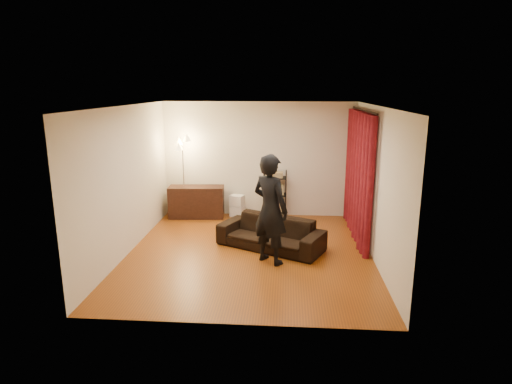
# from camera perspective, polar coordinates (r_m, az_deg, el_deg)

# --- Properties ---
(floor) EXTENTS (5.00, 5.00, 0.00)m
(floor) POSITION_cam_1_polar(r_m,az_deg,el_deg) (8.09, -0.87, -8.08)
(floor) COLOR #85400D
(floor) RESTS_ON ground
(ceiling) EXTENTS (5.00, 5.00, 0.00)m
(ceiling) POSITION_cam_1_polar(r_m,az_deg,el_deg) (7.52, -0.95, 11.39)
(ceiling) COLOR white
(ceiling) RESTS_ON ground
(wall_back) EXTENTS (5.00, 0.00, 5.00)m
(wall_back) POSITION_cam_1_polar(r_m,az_deg,el_deg) (10.14, 0.35, 4.34)
(wall_back) COLOR beige
(wall_back) RESTS_ON ground
(wall_front) EXTENTS (5.00, 0.00, 5.00)m
(wall_front) POSITION_cam_1_polar(r_m,az_deg,el_deg) (5.29, -3.32, -4.57)
(wall_front) COLOR beige
(wall_front) RESTS_ON ground
(wall_left) EXTENTS (0.00, 5.00, 5.00)m
(wall_left) POSITION_cam_1_polar(r_m,az_deg,el_deg) (8.20, -16.77, 1.49)
(wall_left) COLOR beige
(wall_left) RESTS_ON ground
(wall_right) EXTENTS (0.00, 5.00, 5.00)m
(wall_right) POSITION_cam_1_polar(r_m,az_deg,el_deg) (7.82, 15.74, 0.98)
(wall_right) COLOR beige
(wall_right) RESTS_ON ground
(curtain_rod) EXTENTS (0.04, 2.65, 0.04)m
(curtain_rod) POSITION_cam_1_polar(r_m,az_deg,el_deg) (8.74, 14.18, 10.53)
(curtain_rod) COLOR black
(curtain_rod) RESTS_ON wall_right
(curtain) EXTENTS (0.22, 2.65, 2.55)m
(curtain) POSITION_cam_1_polar(r_m,az_deg,el_deg) (8.90, 13.56, 2.13)
(curtain) COLOR maroon
(curtain) RESTS_ON ground
(sofa) EXTENTS (2.16, 1.60, 0.59)m
(sofa) POSITION_cam_1_polar(r_m,az_deg,el_deg) (8.23, 1.96, -5.50)
(sofa) COLOR black
(sofa) RESTS_ON ground
(person) EXTENTS (0.84, 0.80, 1.94)m
(person) POSITION_cam_1_polar(r_m,az_deg,el_deg) (7.37, 1.91, -2.33)
(person) COLOR black
(person) RESTS_ON ground
(media_cabinet) EXTENTS (1.31, 0.58, 0.75)m
(media_cabinet) POSITION_cam_1_polar(r_m,az_deg,el_deg) (10.22, -7.93, -1.31)
(media_cabinet) COLOR black
(media_cabinet) RESTS_ON ground
(storage_boxes) EXTENTS (0.38, 0.34, 0.52)m
(storage_boxes) POSITION_cam_1_polar(r_m,az_deg,el_deg) (10.24, -2.51, -1.83)
(storage_boxes) COLOR beige
(storage_boxes) RESTS_ON ground
(wire_shelf) EXTENTS (0.57, 0.45, 1.12)m
(wire_shelf) POSITION_cam_1_polar(r_m,az_deg,el_deg) (10.06, 2.55, -0.34)
(wire_shelf) COLOR black
(wire_shelf) RESTS_ON ground
(floor_lamp) EXTENTS (0.45, 0.45, 1.92)m
(floor_lamp) POSITION_cam_1_polar(r_m,az_deg,el_deg) (10.09, -9.63, 1.84)
(floor_lamp) COLOR silver
(floor_lamp) RESTS_ON ground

